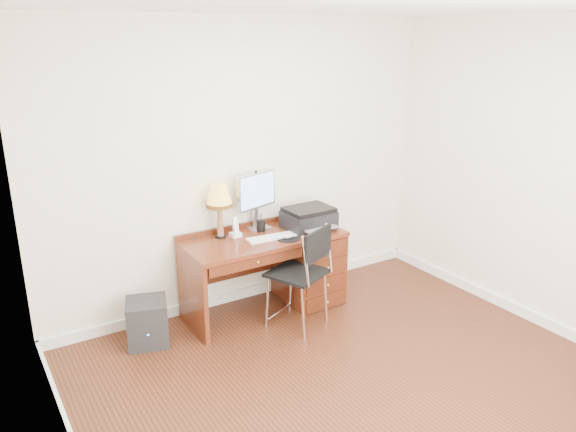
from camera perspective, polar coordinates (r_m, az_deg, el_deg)
ground at (r=4.50m, az=6.83°, el=-16.43°), size 4.00×4.00×0.00m
room_shell at (r=4.89m, az=2.16°, el=-12.47°), size 4.00×4.00×4.00m
desk at (r=5.47m, az=0.49°, el=-4.77°), size 1.50×0.67×0.75m
monitor at (r=5.31m, az=-3.15°, el=2.29°), size 0.46×0.22×0.54m
keyboard at (r=5.13m, az=-1.64°, el=-2.18°), size 0.48×0.17×0.02m
mouse_pad at (r=5.12m, az=-0.00°, el=-2.19°), size 0.22×0.22×0.04m
printer at (r=5.38m, az=2.12°, el=-0.19°), size 0.46×0.36×0.20m
leg_lamp at (r=5.08m, az=-7.01°, el=1.69°), size 0.24×0.24×0.50m
phone at (r=5.18m, az=-5.36°, el=-1.52°), size 0.10×0.10×0.19m
pen_cup at (r=5.31m, az=-2.77°, el=-1.00°), size 0.09×0.09×0.11m
chair at (r=4.94m, az=1.36°, el=-5.33°), size 0.59×0.60×0.95m
equipment_box at (r=5.00m, az=-14.07°, el=-10.41°), size 0.42×0.42×0.39m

